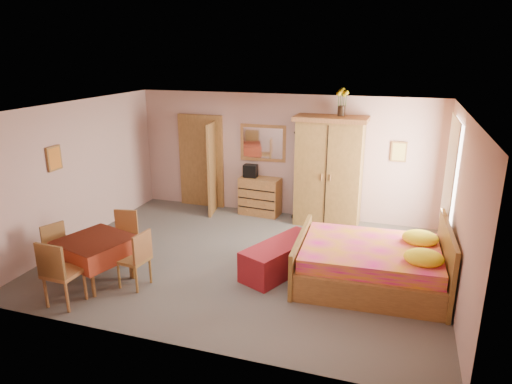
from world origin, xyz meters
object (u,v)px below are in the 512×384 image
(wall_mirror, at_px, (263,143))
(floor_lamp, at_px, (298,176))
(dining_table, at_px, (97,260))
(bench, at_px, (282,257))
(stereo, at_px, (251,171))
(chair_east, at_px, (134,259))
(chest_of_drawers, at_px, (260,196))
(sunflower_vase, at_px, (342,102))
(wardrobe, at_px, (329,172))
(chair_north, at_px, (123,238))
(chair_south, at_px, (63,272))
(chair_west, at_px, (61,252))
(bed, at_px, (370,253))

(wall_mirror, relative_size, floor_lamp, 0.54)
(dining_table, bearing_deg, bench, 24.31)
(stereo, xyz_separation_m, chair_east, (-0.64, -3.66, -0.51))
(chest_of_drawers, bearing_deg, sunflower_vase, 4.42)
(chair_east, bearing_deg, wall_mirror, -5.82)
(wardrobe, height_order, bench, wardrobe)
(chair_north, height_order, chair_east, chair_east)
(wardrobe, xyz_separation_m, chair_north, (-2.97, -2.86, -0.68))
(wardrobe, bearing_deg, bench, -97.16)
(stereo, xyz_separation_m, sunflower_vase, (1.89, -0.03, 1.54))
(stereo, relative_size, chair_south, 0.29)
(wardrobe, xyz_separation_m, chair_east, (-2.35, -3.52, -0.66))
(wardrobe, distance_m, dining_table, 4.71)
(wardrobe, distance_m, sunflower_vase, 1.40)
(dining_table, xyz_separation_m, chair_south, (-0.02, -0.71, 0.14))
(wall_mirror, bearing_deg, floor_lamp, -13.78)
(dining_table, bearing_deg, chair_west, -175.42)
(wardrobe, bearing_deg, stereo, 176.68)
(stereo, height_order, floor_lamp, floor_lamp)
(stereo, height_order, bed, stereo)
(wardrobe, xyz_separation_m, sunflower_vase, (0.17, 0.10, 1.38))
(floor_lamp, xyz_separation_m, chair_west, (-2.95, -3.76, -0.50))
(chest_of_drawers, distance_m, chair_north, 3.32)
(bed, bearing_deg, wall_mirror, 130.83)
(chair_east, bearing_deg, chest_of_drawers, -6.53)
(bed, relative_size, chair_west, 2.61)
(wall_mirror, xyz_separation_m, chair_east, (-0.86, -3.85, -1.10))
(chair_south, bearing_deg, chest_of_drawers, 72.77)
(floor_lamp, bearing_deg, chair_east, -114.73)
(chair_north, distance_m, chair_west, 0.99)
(chest_of_drawers, distance_m, chair_south, 4.64)
(chair_east, bearing_deg, chair_north, 49.92)
(floor_lamp, bearing_deg, chair_south, -117.87)
(floor_lamp, height_order, bed, floor_lamp)
(floor_lamp, bearing_deg, sunflower_vase, -3.13)
(bed, height_order, chair_north, bed)
(wall_mirror, distance_m, chair_north, 3.68)
(bed, bearing_deg, chair_west, -167.41)
(chest_of_drawers, distance_m, stereo, 0.59)
(chest_of_drawers, height_order, stereo, stereo)
(chair_south, bearing_deg, bench, 37.37)
(stereo, distance_m, bench, 2.94)
(stereo, height_order, chair_north, stereo)
(wall_mirror, xyz_separation_m, chair_west, (-2.12, -3.94, -1.12))
(chair_east, bearing_deg, dining_table, 100.73)
(chair_north, bearing_deg, chest_of_drawers, -127.51)
(chair_north, xyz_separation_m, chair_west, (-0.64, -0.76, -0.01))
(bed, distance_m, chair_south, 4.47)
(chest_of_drawers, distance_m, chair_west, 4.29)
(chair_south, distance_m, chair_north, 1.42)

